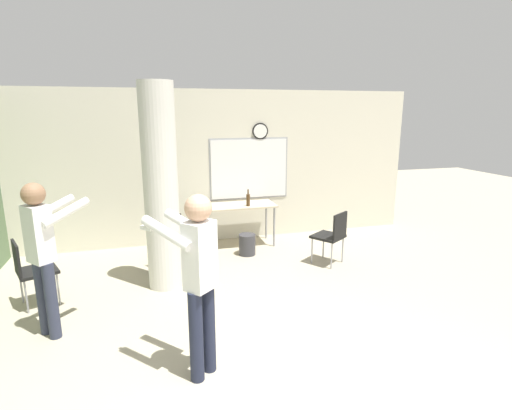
# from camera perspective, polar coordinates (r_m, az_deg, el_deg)

# --- Properties ---
(wall_back) EXTENTS (8.00, 0.15, 2.80)m
(wall_back) POSITION_cam_1_polar(r_m,az_deg,el_deg) (7.48, -6.54, 5.39)
(wall_back) COLOR beige
(wall_back) RESTS_ON ground_plane
(support_pillar) EXTENTS (0.46, 0.46, 2.80)m
(support_pillar) POSITION_cam_1_polar(r_m,az_deg,el_deg) (5.52, -13.43, 2.29)
(support_pillar) COLOR silver
(support_pillar) RESTS_ON ground_plane
(folding_table) EXTENTS (1.43, 0.61, 0.77)m
(folding_table) POSITION_cam_1_polar(r_m,az_deg,el_deg) (7.22, -2.93, -0.46)
(folding_table) COLOR beige
(folding_table) RESTS_ON ground_plane
(bottle_on_table) EXTENTS (0.07, 0.07, 0.30)m
(bottle_on_table) POSITION_cam_1_polar(r_m,az_deg,el_deg) (7.08, -1.13, 0.77)
(bottle_on_table) COLOR #4C3319
(bottle_on_table) RESTS_ON folding_table
(waste_bin) EXTENTS (0.28, 0.28, 0.36)m
(waste_bin) POSITION_cam_1_polar(r_m,az_deg,el_deg) (6.89, -1.27, -5.66)
(waste_bin) COLOR #38383D
(waste_bin) RESTS_ON ground_plane
(chair_mid_room) EXTENTS (0.61, 0.61, 0.87)m
(chair_mid_room) POSITION_cam_1_polar(r_m,az_deg,el_deg) (6.49, 10.81, -4.05)
(chair_mid_room) COLOR black
(chair_mid_room) RESTS_ON ground_plane
(chair_table_left) EXTENTS (0.46, 0.46, 0.87)m
(chair_table_left) POSITION_cam_1_polar(r_m,az_deg,el_deg) (6.49, -12.45, -4.13)
(chair_table_left) COLOR black
(chair_table_left) RESTS_ON ground_plane
(chair_by_left_wall) EXTENTS (0.57, 0.57, 0.87)m
(chair_by_left_wall) POSITION_cam_1_polar(r_m,az_deg,el_deg) (5.78, -29.54, -7.81)
(chair_by_left_wall) COLOR black
(chair_by_left_wall) RESTS_ON ground_plane
(person_watching_back) EXTENTS (0.67, 0.64, 1.72)m
(person_watching_back) POSITION_cam_1_polar(r_m,az_deg,el_deg) (4.80, -28.14, -5.45)
(person_watching_back) COLOR #2D3347
(person_watching_back) RESTS_ON ground_plane
(person_playing_front) EXTENTS (0.65, 0.68, 1.74)m
(person_playing_front) POSITION_cam_1_polar(r_m,az_deg,el_deg) (3.63, -8.29, -9.54)
(person_playing_front) COLOR #1E2338
(person_playing_front) RESTS_ON ground_plane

